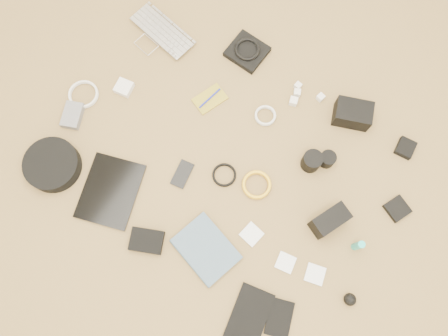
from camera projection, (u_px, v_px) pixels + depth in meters
The scene contains 33 objects.
laptop at pixel (156, 38), 1.92m from camera, with size 0.30×0.21×0.02m, color #BBBBC0.
headphone_pouch at pixel (247, 52), 1.90m from camera, with size 0.16×0.15×0.03m, color black.
headphones at pixel (247, 49), 1.88m from camera, with size 0.11×0.11×0.01m, color black.
charger_a at pixel (297, 93), 1.85m from camera, with size 0.03×0.03×0.03m, color silver.
charger_b at pixel (298, 86), 1.86m from camera, with size 0.03×0.03×0.02m, color silver.
charger_c at pixel (320, 97), 1.84m from camera, with size 0.03×0.03×0.03m, color silver.
charger_d at pixel (293, 101), 1.83m from camera, with size 0.03×0.03×0.03m, color silver.
dslr_camera at pixel (353, 114), 1.79m from camera, with size 0.15×0.10×0.08m, color black.
lens_pouch at pixel (405, 148), 1.78m from camera, with size 0.07×0.08×0.03m, color black.
notebook_olive at pixel (210, 99), 1.85m from camera, with size 0.09×0.13×0.01m, color olive.
pen_blue at pixel (210, 98), 1.84m from camera, with size 0.01×0.01×0.12m, color #131B9B.
cable_white_a at pixel (265, 116), 1.83m from camera, with size 0.09×0.09×0.01m, color silver.
lens_a at pixel (312, 161), 1.73m from camera, with size 0.08×0.08×0.08m, color black.
lens_b at pixel (327, 159), 1.75m from camera, with size 0.06×0.06×0.06m, color black.
card_reader at pixel (397, 209), 1.72m from camera, with size 0.08×0.08×0.02m, color black.
power_brick at pixel (124, 88), 1.85m from camera, with size 0.07×0.07×0.03m, color silver.
cable_white_b at pixel (84, 95), 1.85m from camera, with size 0.13×0.13×0.01m, color silver.
cable_black at pixel (224, 175), 1.76m from camera, with size 0.10×0.10×0.01m, color black.
cable_yellow at pixel (256, 185), 1.74m from camera, with size 0.12×0.12×0.01m, color gold.
flash at pixel (329, 221), 1.66m from camera, with size 0.07×0.14×0.10m, color black.
lens_cleaner at pixel (358, 246), 1.64m from camera, with size 0.03×0.03×0.10m, color #1CB6AF.
battery_charger at pixel (73, 115), 1.82m from camera, with size 0.07×0.11×0.03m, color slate.
tablet at pixel (110, 191), 1.74m from camera, with size 0.21×0.28×0.01m, color black.
phone at pixel (182, 174), 1.76m from camera, with size 0.06×0.11×0.01m, color black.
filter_case_left at pixel (252, 234), 1.69m from camera, with size 0.07×0.07×0.01m, color silver.
filter_case_mid at pixel (285, 263), 1.67m from camera, with size 0.07×0.07×0.01m, color silver.
filter_case_right at pixel (315, 274), 1.65m from camera, with size 0.07×0.07×0.01m, color silver.
air_blower at pixel (350, 299), 1.61m from camera, with size 0.05×0.05×0.05m, color black.
headphone_case at pixel (52, 165), 1.74m from camera, with size 0.22×0.22×0.06m, color black.
drive_case at pixel (147, 241), 1.68m from camera, with size 0.13×0.09×0.03m, color black.
paperback at pixel (189, 264), 1.66m from camera, with size 0.17×0.23×0.02m, color #40586D.
notebook_black_a at pixel (249, 316), 1.61m from camera, with size 0.13×0.21×0.01m, color black.
notebook_black_b at pixel (279, 318), 1.61m from camera, with size 0.09×0.13×0.01m, color black.
Camera 1 is at (0.27, -0.40, 1.71)m, focal length 35.00 mm.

